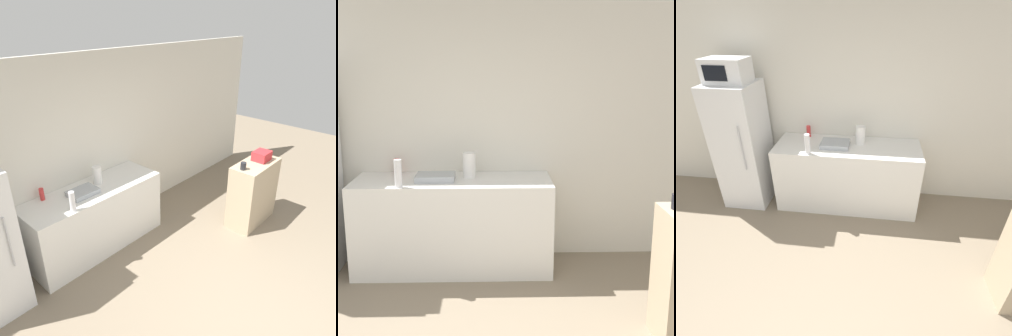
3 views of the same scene
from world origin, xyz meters
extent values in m
cube|color=silver|center=(0.00, 2.89, 1.30)|extent=(8.00, 0.06, 2.60)
cube|color=silver|center=(-1.59, 2.46, 0.85)|extent=(0.60, 0.62, 1.69)
cylinder|color=#B7B7BC|center=(-1.42, 2.14, 0.97)|extent=(0.02, 0.02, 0.59)
cube|color=white|center=(-1.59, 2.46, 1.83)|extent=(0.50, 0.36, 0.28)
cube|color=black|center=(-1.64, 2.28, 1.83)|extent=(0.27, 0.01, 0.17)
cube|color=silver|center=(-0.16, 2.52, 0.46)|extent=(1.91, 0.67, 0.91)
cube|color=#9EA3A8|center=(-0.32, 2.49, 0.94)|extent=(0.37, 0.27, 0.06)
cylinder|color=silver|center=(-0.62, 2.25, 1.04)|extent=(0.07, 0.07, 0.25)
cylinder|color=red|center=(-0.73, 2.75, 0.99)|extent=(0.06, 0.06, 0.16)
cylinder|color=white|center=(0.00, 2.60, 1.03)|extent=(0.13, 0.13, 0.25)
camera|label=1|loc=(-2.30, -0.77, 3.03)|focal=35.00mm
camera|label=2|loc=(0.24, -1.87, 2.02)|focal=50.00mm
camera|label=3|loc=(0.19, -0.56, 2.41)|focal=28.00mm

